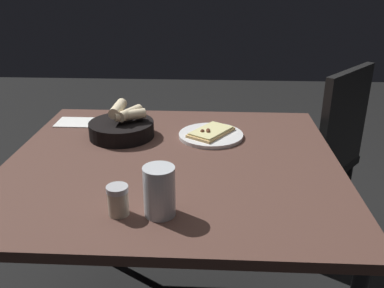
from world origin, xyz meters
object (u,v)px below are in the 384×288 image
object	(u,v)px
pepper_shaker	(118,202)
pizza_plate	(211,134)
dining_table	(173,175)
chair_near	(318,148)
bread_basket	(122,127)
beer_glass	(159,194)

from	to	relation	value
pepper_shaker	pizza_plate	bearing A→B (deg)	67.04
dining_table	chair_near	size ratio (longest dim) A/B	1.20
bread_basket	beer_glass	world-z (taller)	beer_glass
dining_table	pepper_shaker	bearing A→B (deg)	-107.38
beer_glass	dining_table	bearing A→B (deg)	89.67
dining_table	bread_basket	distance (m)	0.30
pepper_shaker	beer_glass	bearing A→B (deg)	3.62
pizza_plate	beer_glass	distance (m)	0.57
dining_table	pizza_plate	bearing A→B (deg)	58.82
pizza_plate	chair_near	distance (m)	0.71
beer_glass	bread_basket	bearing A→B (deg)	111.20
bread_basket	chair_near	distance (m)	1.00
beer_glass	chair_near	bearing A→B (deg)	56.15
dining_table	bread_basket	size ratio (longest dim) A/B	4.53
pizza_plate	chair_near	xyz separation A→B (m)	(0.52, 0.43, -0.23)
beer_glass	chair_near	distance (m)	1.20
dining_table	pizza_plate	world-z (taller)	pizza_plate
bread_basket	chair_near	xyz separation A→B (m)	(0.86, 0.44, -0.26)
pepper_shaker	chair_near	size ratio (longest dim) A/B	0.09
bread_basket	pepper_shaker	xyz separation A→B (m)	(0.10, -0.54, -0.00)
bread_basket	beer_glass	xyz separation A→B (m)	(0.21, -0.54, 0.02)
beer_glass	chair_near	xyz separation A→B (m)	(0.65, 0.97, -0.28)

